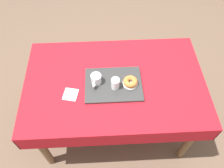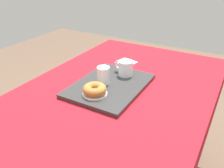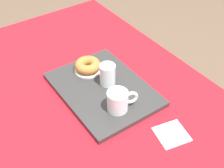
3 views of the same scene
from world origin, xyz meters
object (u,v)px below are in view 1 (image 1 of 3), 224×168
(serving_tray, at_px, (113,84))
(sugar_donut_left, at_px, (130,82))
(tea_mug_left, at_px, (96,79))
(water_glass_near, at_px, (115,84))
(paper_napkin, at_px, (71,94))
(donut_plate_left, at_px, (130,83))
(dining_table, at_px, (115,88))

(serving_tray, xyz_separation_m, sugar_donut_left, (-0.13, 0.01, 0.04))
(serving_tray, xyz_separation_m, tea_mug_left, (0.13, -0.02, 0.05))
(tea_mug_left, bearing_deg, water_glass_near, 160.19)
(tea_mug_left, xyz_separation_m, paper_napkin, (0.20, 0.09, -0.06))
(water_glass_near, xyz_separation_m, donut_plate_left, (-0.12, -0.02, -0.04))
(tea_mug_left, bearing_deg, serving_tray, 171.42)
(serving_tray, bearing_deg, dining_table, -107.30)
(paper_napkin, bearing_deg, dining_table, -161.90)
(serving_tray, distance_m, water_glass_near, 0.06)
(serving_tray, height_order, sugar_donut_left, sugar_donut_left)
(tea_mug_left, relative_size, paper_napkin, 1.11)
(dining_table, height_order, serving_tray, serving_tray)
(dining_table, bearing_deg, serving_tray, 72.70)
(tea_mug_left, distance_m, sugar_donut_left, 0.26)
(tea_mug_left, distance_m, donut_plate_left, 0.26)
(tea_mug_left, height_order, paper_napkin, tea_mug_left)
(donut_plate_left, bearing_deg, sugar_donut_left, -90.00)
(donut_plate_left, height_order, sugar_donut_left, sugar_donut_left)
(donut_plate_left, bearing_deg, paper_napkin, 8.02)
(dining_table, xyz_separation_m, serving_tray, (0.01, 0.04, 0.11))
(sugar_donut_left, relative_size, paper_napkin, 1.04)
(dining_table, bearing_deg, sugar_donut_left, 158.07)
(donut_plate_left, distance_m, paper_napkin, 0.46)
(sugar_donut_left, bearing_deg, water_glass_near, 11.09)
(dining_table, height_order, paper_napkin, paper_napkin)
(dining_table, distance_m, serving_tray, 0.12)
(dining_table, height_order, tea_mug_left, tea_mug_left)
(tea_mug_left, distance_m, water_glass_near, 0.15)
(dining_table, relative_size, sugar_donut_left, 12.89)
(dining_table, xyz_separation_m, sugar_donut_left, (-0.12, 0.05, 0.15))
(dining_table, height_order, water_glass_near, water_glass_near)
(water_glass_near, xyz_separation_m, paper_napkin, (0.33, 0.04, -0.06))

